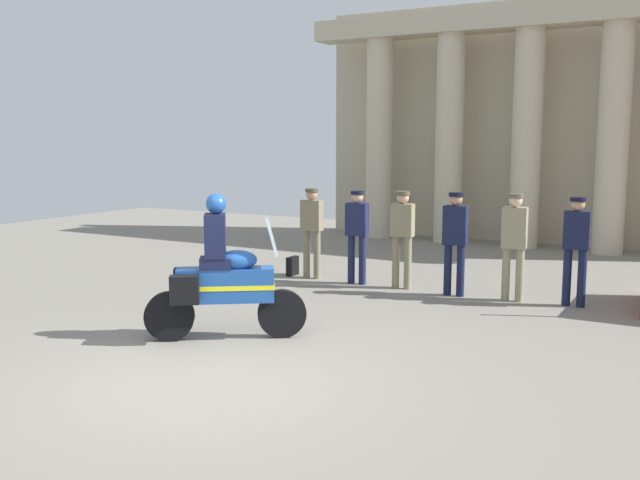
% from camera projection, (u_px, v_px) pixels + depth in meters
% --- Properties ---
extents(ground_plane, '(28.50, 28.50, 0.00)m').
position_uv_depth(ground_plane, '(207.00, 381.00, 7.71)').
color(ground_plane, gray).
extents(colonnade_backdrop, '(10.97, 1.54, 5.91)m').
position_uv_depth(colonnade_backdrop, '(533.00, 115.00, 17.11)').
color(colonnade_backdrop, '#B6AB91').
rests_on(colonnade_backdrop, ground_plane).
extents(officer_in_row_0, '(0.40, 0.25, 1.67)m').
position_uv_depth(officer_in_row_0, '(312.00, 225.00, 13.23)').
color(officer_in_row_0, '#7A7056').
rests_on(officer_in_row_0, ground_plane).
extents(officer_in_row_1, '(0.40, 0.25, 1.67)m').
position_uv_depth(officer_in_row_1, '(357.00, 229.00, 12.71)').
color(officer_in_row_1, '#191E42').
rests_on(officer_in_row_1, ground_plane).
extents(officer_in_row_2, '(0.40, 0.25, 1.69)m').
position_uv_depth(officer_in_row_2, '(402.00, 231.00, 12.32)').
color(officer_in_row_2, '#847A5B').
rests_on(officer_in_row_2, ground_plane).
extents(officer_in_row_3, '(0.40, 0.25, 1.71)m').
position_uv_depth(officer_in_row_3, '(455.00, 235.00, 11.74)').
color(officer_in_row_3, '#141938').
rests_on(officer_in_row_3, ground_plane).
extents(officer_in_row_4, '(0.40, 0.25, 1.73)m').
position_uv_depth(officer_in_row_4, '(514.00, 238.00, 11.36)').
color(officer_in_row_4, gray).
rests_on(officer_in_row_4, ground_plane).
extents(officer_in_row_5, '(0.40, 0.25, 1.70)m').
position_uv_depth(officer_in_row_5, '(576.00, 242.00, 10.98)').
color(officer_in_row_5, '#141938').
rests_on(officer_in_row_5, ground_plane).
extents(motorcycle_with_rider, '(1.78, 1.32, 1.90)m').
position_uv_depth(motorcycle_with_rider, '(220.00, 279.00, 9.20)').
color(motorcycle_with_rider, black).
rests_on(motorcycle_with_rider, ground_plane).
extents(briefcase_on_ground, '(0.10, 0.32, 0.36)m').
position_uv_depth(briefcase_on_ground, '(292.00, 266.00, 13.61)').
color(briefcase_on_ground, black).
rests_on(briefcase_on_ground, ground_plane).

